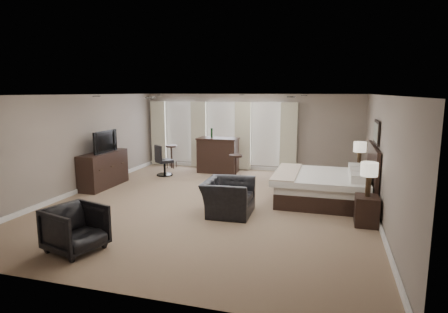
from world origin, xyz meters
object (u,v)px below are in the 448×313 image
(lamp_near, at_px, (369,179))
(bar_stool_right, at_px, (235,169))
(desk_chair, at_px, (164,160))
(bar_stool_left, at_px, (172,157))
(nightstand_far, at_px, (358,178))
(lamp_far, at_px, (360,155))
(armchair_far, at_px, (75,227))
(nightstand_near, at_px, (366,211))
(dresser, at_px, (104,170))
(bed, at_px, (324,173))
(bar_counter, at_px, (218,155))
(tv, at_px, (103,150))
(armchair_near, at_px, (228,191))

(lamp_near, height_order, bar_stool_right, lamp_near)
(bar_stool_right, height_order, desk_chair, desk_chair)
(bar_stool_left, relative_size, bar_stool_right, 0.96)
(nightstand_far, xyz_separation_m, bar_stool_right, (-3.45, -0.17, 0.11))
(lamp_near, xyz_separation_m, lamp_far, (0.00, 2.90, 0.04))
(armchair_far, bearing_deg, bar_stool_left, 26.64)
(bar_stool_left, relative_size, desk_chair, 0.81)
(nightstand_near, distance_m, armchair_far, 5.53)
(dresser, bearing_deg, lamp_far, 13.55)
(nightstand_near, height_order, bar_stool_right, bar_stool_right)
(bed, relative_size, bar_counter, 1.67)
(lamp_near, distance_m, armchair_far, 5.56)
(nightstand_far, relative_size, dresser, 0.37)
(dresser, relative_size, bar_stool_right, 2.03)
(tv, relative_size, bar_stool_right, 1.26)
(nightstand_near, xyz_separation_m, bar_stool_left, (-6.18, 4.24, 0.10))
(bed, bearing_deg, desk_chair, 162.49)
(nightstand_near, height_order, nightstand_far, nightstand_far)
(bar_counter, bearing_deg, desk_chair, -147.34)
(nightstand_near, relative_size, desk_chair, 0.60)
(lamp_near, xyz_separation_m, bar_counter, (-4.38, 3.99, -0.36))
(bar_stool_left, xyz_separation_m, desk_chair, (0.30, -1.21, 0.10))
(lamp_far, distance_m, armchair_near, 4.18)
(bed, relative_size, bar_stool_left, 2.78)
(desk_chair, bearing_deg, nightstand_far, -140.72)
(bed, distance_m, armchair_near, 2.52)
(armchair_near, bearing_deg, bar_stool_left, 35.43)
(nightstand_near, relative_size, armchair_near, 0.51)
(nightstand_near, relative_size, lamp_far, 0.86)
(bed, xyz_separation_m, nightstand_near, (0.89, -1.45, -0.42))
(dresser, xyz_separation_m, tv, (0.00, 0.00, 0.57))
(nightstand_far, distance_m, bar_counter, 4.52)
(dresser, height_order, desk_chair, desk_chair)
(lamp_far, height_order, bar_stool_right, lamp_far)
(lamp_far, bearing_deg, bar_stool_right, -177.18)
(nightstand_near, relative_size, bar_stool_left, 0.74)
(nightstand_near, height_order, tv, tv)
(lamp_near, bearing_deg, bar_stool_right, 141.60)
(bar_stool_left, bearing_deg, lamp_far, -12.22)
(lamp_near, bearing_deg, lamp_far, 90.00)
(lamp_far, height_order, dresser, lamp_far)
(bar_stool_left, bearing_deg, bed, -27.80)
(nightstand_far, bearing_deg, bar_counter, 166.04)
(bed, bearing_deg, nightstand_near, -58.46)
(nightstand_near, distance_m, bar_counter, 5.93)
(nightstand_far, height_order, lamp_far, lamp_far)
(nightstand_far, bearing_deg, bed, -121.54)
(bar_stool_left, height_order, desk_chair, desk_chair)
(tv, bearing_deg, armchair_far, -151.99)
(tv, distance_m, armchair_near, 4.29)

